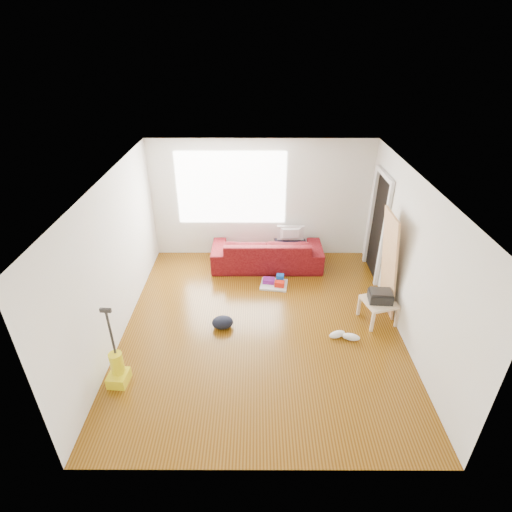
{
  "coord_description": "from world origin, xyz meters",
  "views": [
    {
      "loc": [
        -0.08,
        -5.2,
        4.31
      ],
      "look_at": [
        -0.09,
        0.6,
        1.0
      ],
      "focal_mm": 28.0,
      "sensor_mm": 36.0,
      "label": 1
    }
  ],
  "objects_px": {
    "side_table": "(379,304)",
    "vacuum": "(118,369)",
    "sofa": "(267,266)",
    "cleaning_tray": "(275,283)",
    "backpack": "(223,327)",
    "bucket": "(250,271)",
    "tv_stand": "(290,250)"
  },
  "relations": [
    {
      "from": "side_table",
      "to": "vacuum",
      "type": "bearing_deg",
      "value": -161.0
    },
    {
      "from": "tv_stand",
      "to": "backpack",
      "type": "relative_size",
      "value": 1.96
    },
    {
      "from": "sofa",
      "to": "side_table",
      "type": "relative_size",
      "value": 3.68
    },
    {
      "from": "cleaning_tray",
      "to": "sofa",
      "type": "bearing_deg",
      "value": 100.51
    },
    {
      "from": "bucket",
      "to": "backpack",
      "type": "bearing_deg",
      "value": -103.72
    },
    {
      "from": "side_table",
      "to": "sofa",
      "type": "bearing_deg",
      "value": 135.46
    },
    {
      "from": "tv_stand",
      "to": "cleaning_tray",
      "type": "xyz_separation_m",
      "value": [
        -0.36,
        -1.0,
        -0.17
      ]
    },
    {
      "from": "bucket",
      "to": "backpack",
      "type": "distance_m",
      "value": 1.83
    },
    {
      "from": "sofa",
      "to": "side_table",
      "type": "bearing_deg",
      "value": 135.46
    },
    {
      "from": "tv_stand",
      "to": "sofa",
      "type": "bearing_deg",
      "value": -161.66
    },
    {
      "from": "cleaning_tray",
      "to": "backpack",
      "type": "relative_size",
      "value": 1.58
    },
    {
      "from": "bucket",
      "to": "backpack",
      "type": "relative_size",
      "value": 0.78
    },
    {
      "from": "sofa",
      "to": "tv_stand",
      "type": "distance_m",
      "value": 0.61
    },
    {
      "from": "sofa",
      "to": "side_table",
      "type": "distance_m",
      "value": 2.58
    },
    {
      "from": "sofa",
      "to": "cleaning_tray",
      "type": "xyz_separation_m",
      "value": [
        0.14,
        -0.73,
        0.06
      ]
    },
    {
      "from": "sofa",
      "to": "bucket",
      "type": "xyz_separation_m",
      "value": [
        -0.34,
        -0.2,
        0.0
      ]
    },
    {
      "from": "side_table",
      "to": "vacuum",
      "type": "relative_size",
      "value": 0.49
    },
    {
      "from": "side_table",
      "to": "bucket",
      "type": "distance_m",
      "value": 2.7
    },
    {
      "from": "backpack",
      "to": "vacuum",
      "type": "bearing_deg",
      "value": -147.28
    },
    {
      "from": "tv_stand",
      "to": "bucket",
      "type": "relative_size",
      "value": 2.51
    },
    {
      "from": "cleaning_tray",
      "to": "tv_stand",
      "type": "bearing_deg",
      "value": 70.17
    },
    {
      "from": "bucket",
      "to": "cleaning_tray",
      "type": "height_order",
      "value": "cleaning_tray"
    },
    {
      "from": "tv_stand",
      "to": "backpack",
      "type": "xyz_separation_m",
      "value": [
        -1.27,
        -2.25,
        -0.23
      ]
    },
    {
      "from": "cleaning_tray",
      "to": "backpack",
      "type": "height_order",
      "value": "cleaning_tray"
    },
    {
      "from": "sofa",
      "to": "vacuum",
      "type": "distance_m",
      "value": 3.81
    },
    {
      "from": "side_table",
      "to": "vacuum",
      "type": "height_order",
      "value": "vacuum"
    },
    {
      "from": "bucket",
      "to": "backpack",
      "type": "height_order",
      "value": "bucket"
    },
    {
      "from": "tv_stand",
      "to": "cleaning_tray",
      "type": "relative_size",
      "value": 1.24
    },
    {
      "from": "bucket",
      "to": "cleaning_tray",
      "type": "relative_size",
      "value": 0.49
    },
    {
      "from": "side_table",
      "to": "vacuum",
      "type": "xyz_separation_m",
      "value": [
        -3.95,
        -1.36,
        -0.11
      ]
    },
    {
      "from": "sofa",
      "to": "vacuum",
      "type": "bearing_deg",
      "value": 55.97
    },
    {
      "from": "tv_stand",
      "to": "vacuum",
      "type": "height_order",
      "value": "vacuum"
    }
  ]
}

